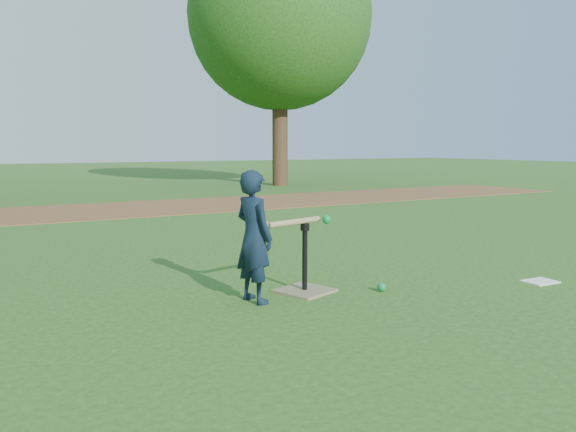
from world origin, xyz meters
TOP-DOWN VIEW (x-y plane):
  - ground at (0.00, 0.00)m, footprint 80.00×80.00m
  - dirt_strip at (0.00, 7.50)m, footprint 24.00×3.00m
  - child at (-0.33, 0.10)m, footprint 0.34×0.44m
  - wiffle_ball_ground at (0.80, -0.18)m, footprint 0.08×0.08m
  - clipboard at (2.34, -0.66)m, footprint 0.31×0.24m
  - batting_tee at (0.20, 0.15)m, footprint 0.54×0.54m
  - swing_action at (0.11, 0.13)m, footprint 0.70×0.20m
  - tree_right at (6.50, 12.00)m, footprint 5.80×5.80m

SIDE VIEW (x-z plane):
  - ground at x=0.00m, z-range 0.00..0.00m
  - dirt_strip at x=0.00m, z-range 0.00..0.01m
  - clipboard at x=2.34m, z-range 0.00..0.01m
  - wiffle_ball_ground at x=0.80m, z-range 0.00..0.08m
  - batting_tee at x=0.20m, z-range -0.20..0.42m
  - child at x=-0.33m, z-range 0.00..1.10m
  - swing_action at x=0.11m, z-range 0.60..0.68m
  - tree_right at x=6.50m, z-range 1.19..9.39m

